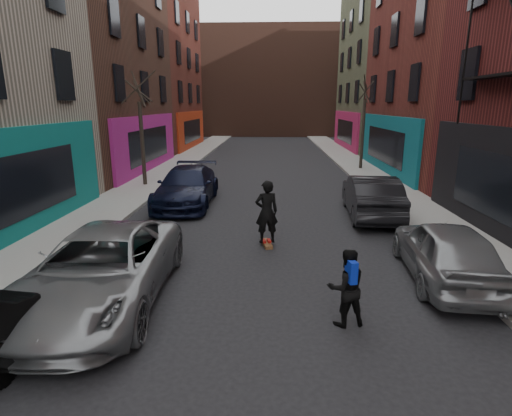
# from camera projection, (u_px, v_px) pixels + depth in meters

# --- Properties ---
(sidewalk_left) EXTENTS (2.50, 84.00, 0.13)m
(sidewalk_left) POSITION_uv_depth(u_px,v_px,m) (190.00, 156.00, 32.42)
(sidewalk_left) COLOR gray
(sidewalk_left) RESTS_ON ground
(sidewalk_right) EXTENTS (2.50, 84.00, 0.13)m
(sidewalk_right) POSITION_uv_depth(u_px,v_px,m) (345.00, 157.00, 31.94)
(sidewalk_right) COLOR gray
(sidewalk_right) RESTS_ON ground
(building_far) EXTENTS (40.00, 10.00, 14.00)m
(building_far) POSITION_uv_depth(u_px,v_px,m) (270.00, 83.00, 55.57)
(building_far) COLOR #47281E
(building_far) RESTS_ON ground
(tree_left_far) EXTENTS (2.00, 2.00, 6.50)m
(tree_left_far) POSITION_uv_depth(u_px,v_px,m) (141.00, 120.00, 19.98)
(tree_left_far) COLOR black
(tree_left_far) RESTS_ON sidewalk_left
(tree_right_far) EXTENTS (2.00, 2.00, 6.80)m
(tree_right_far) POSITION_uv_depth(u_px,v_px,m) (364.00, 115.00, 25.27)
(tree_right_far) COLOR black
(tree_right_far) RESTS_ON sidewalk_right
(parked_left_far) EXTENTS (2.81, 5.71, 1.56)m
(parked_left_far) POSITION_uv_depth(u_px,v_px,m) (102.00, 268.00, 8.47)
(parked_left_far) COLOR gray
(parked_left_far) RESTS_ON ground
(parked_left_end) EXTENTS (2.28, 5.47, 1.58)m
(parked_left_end) POSITION_uv_depth(u_px,v_px,m) (187.00, 186.00, 16.92)
(parked_left_end) COLOR black
(parked_left_end) RESTS_ON ground
(parked_right_far) EXTENTS (2.15, 4.53, 1.49)m
(parked_right_far) POSITION_uv_depth(u_px,v_px,m) (446.00, 251.00, 9.60)
(parked_right_far) COLOR gray
(parked_right_far) RESTS_ON ground
(parked_right_end) EXTENTS (2.01, 4.93, 1.59)m
(parked_right_end) POSITION_uv_depth(u_px,v_px,m) (371.00, 196.00, 15.10)
(parked_right_end) COLOR black
(parked_right_end) RESTS_ON ground
(skateboard) EXTENTS (0.40, 0.83, 0.10)m
(skateboard) POSITION_uv_depth(u_px,v_px,m) (266.00, 244.00, 12.14)
(skateboard) COLOR brown
(skateboard) RESTS_ON ground
(skateboarder) EXTENTS (0.79, 0.61, 1.91)m
(skateboarder) POSITION_uv_depth(u_px,v_px,m) (267.00, 212.00, 11.89)
(skateboarder) COLOR black
(skateboarder) RESTS_ON skateboard
(pedestrian) EXTENTS (0.86, 0.74, 1.55)m
(pedestrian) POSITION_uv_depth(u_px,v_px,m) (346.00, 287.00, 7.60)
(pedestrian) COLOR black
(pedestrian) RESTS_ON ground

